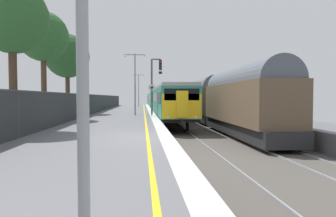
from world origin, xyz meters
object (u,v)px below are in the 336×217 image
object	(u,v)px
speed_limit_sign	(152,96)
freight_train_adjacent_track	(203,98)
commuter_train_at_platform	(158,99)
signal_gantry	(154,80)
background_tree_right	(68,58)
platform_lamp_mid	(135,79)
background_tree_left	(10,21)
platform_lamp_far	(139,88)
background_tree_centre	(42,38)

from	to	relation	value
speed_limit_sign	freight_train_adjacent_track	bearing A→B (deg)	47.45
freight_train_adjacent_track	commuter_train_at_platform	bearing A→B (deg)	101.59
signal_gantry	background_tree_right	distance (m)	8.96
freight_train_adjacent_track	platform_lamp_mid	world-z (taller)	platform_lamp_mid
freight_train_adjacent_track	background_tree_left	distance (m)	21.82
platform_lamp_mid	platform_lamp_far	xyz separation A→B (m)	(0.00, 23.43, -0.02)
freight_train_adjacent_track	platform_lamp_far	distance (m)	19.68
platform_lamp_mid	platform_lamp_far	distance (m)	23.43
speed_limit_sign	platform_lamp_far	distance (m)	24.65
signal_gantry	platform_lamp_far	world-z (taller)	platform_lamp_far
commuter_train_at_platform	platform_lamp_far	xyz separation A→B (m)	(-3.32, -1.33, 2.00)
commuter_train_at_platform	platform_lamp_mid	bearing A→B (deg)	-97.63
commuter_train_at_platform	speed_limit_sign	size ratio (longest dim) A/B	23.13
signal_gantry	platform_lamp_far	distance (m)	21.33
signal_gantry	speed_limit_sign	bearing A→B (deg)	-96.17
background_tree_right	background_tree_centre	bearing A→B (deg)	-89.68
background_tree_centre	background_tree_left	bearing A→B (deg)	-82.21
commuter_train_at_platform	background_tree_right	bearing A→B (deg)	-115.32
commuter_train_at_platform	background_tree_left	size ratio (longest dim) A/B	8.96
freight_train_adjacent_track	background_tree_left	bearing A→B (deg)	-127.19
commuter_train_at_platform	speed_limit_sign	world-z (taller)	commuter_train_at_platform
signal_gantry	background_tree_centre	xyz separation A→B (m)	(-8.54, -6.46, 2.62)
commuter_train_at_platform	platform_lamp_mid	size ratio (longest dim) A/B	11.54
freight_train_adjacent_track	speed_limit_sign	world-z (taller)	freight_train_adjacent_track
freight_train_adjacent_track	speed_limit_sign	size ratio (longest dim) A/B	13.94
commuter_train_at_platform	background_tree_left	bearing A→B (deg)	-103.78
freight_train_adjacent_track	background_tree_left	size ratio (longest dim) A/B	5.40
platform_lamp_far	background_tree_left	size ratio (longest dim) A/B	0.77
freight_train_adjacent_track	signal_gantry	world-z (taller)	signal_gantry
commuter_train_at_platform	background_tree_centre	distance (m)	31.08
commuter_train_at_platform	freight_train_adjacent_track	bearing A→B (deg)	-78.41
background_tree_centre	platform_lamp_far	bearing A→B (deg)	76.39
background_tree_left	freight_train_adjacent_track	bearing A→B (deg)	52.81
background_tree_left	speed_limit_sign	bearing A→B (deg)	56.40
signal_gantry	background_tree_centre	world-z (taller)	background_tree_centre
freight_train_adjacent_track	background_tree_right	world-z (taller)	background_tree_right
speed_limit_sign	platform_lamp_mid	size ratio (longest dim) A/B	0.50
platform_lamp_mid	background_tree_left	world-z (taller)	background_tree_left
background_tree_right	platform_lamp_mid	bearing A→B (deg)	-27.32
speed_limit_sign	platform_lamp_mid	xyz separation A→B (m)	(-1.47, 1.13, 1.52)
commuter_train_at_platform	speed_limit_sign	xyz separation A→B (m)	(-1.85, -25.90, 0.50)
platform_lamp_mid	background_tree_left	bearing A→B (deg)	-115.51
background_tree_right	signal_gantry	bearing A→B (deg)	-8.66
background_tree_centre	background_tree_right	xyz separation A→B (m)	(-0.04, 7.76, -0.41)
signal_gantry	platform_lamp_mid	size ratio (longest dim) A/B	0.97
platform_lamp_far	commuter_train_at_platform	bearing A→B (deg)	21.92
speed_limit_sign	platform_lamp_far	bearing A→B (deg)	93.43
freight_train_adjacent_track	platform_lamp_mid	xyz separation A→B (m)	(-7.32, -5.24, 1.76)
speed_limit_sign	background_tree_centre	bearing A→B (deg)	-158.97
platform_lamp_mid	speed_limit_sign	bearing A→B (deg)	-37.59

